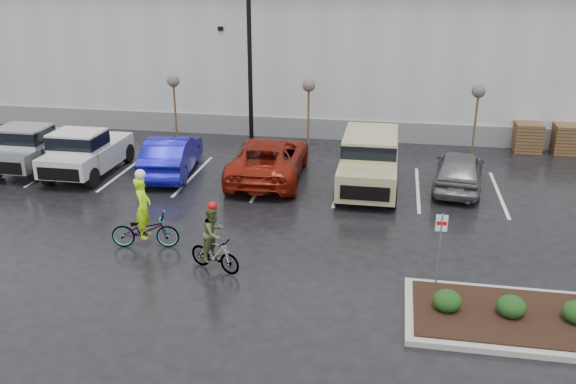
% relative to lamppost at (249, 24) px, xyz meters
% --- Properties ---
extents(ground, '(120.00, 120.00, 0.00)m').
position_rel_lamppost_xyz_m(ground, '(4.00, -12.00, -5.69)').
color(ground, black).
rests_on(ground, ground).
extents(warehouse, '(60.50, 15.50, 7.20)m').
position_rel_lamppost_xyz_m(warehouse, '(4.00, 9.99, -2.04)').
color(warehouse, silver).
rests_on(warehouse, ground).
extents(wooded_ridge, '(80.00, 25.00, 6.00)m').
position_rel_lamppost_xyz_m(wooded_ridge, '(4.00, 33.00, -2.69)').
color(wooded_ridge, '#1C3817').
rests_on(wooded_ridge, ground).
extents(lamppost, '(0.50, 1.00, 9.22)m').
position_rel_lamppost_xyz_m(lamppost, '(0.00, 0.00, 0.00)').
color(lamppost, black).
rests_on(lamppost, ground).
extents(sapling_west, '(0.60, 0.60, 3.20)m').
position_rel_lamppost_xyz_m(sapling_west, '(-4.00, 1.00, -2.96)').
color(sapling_west, '#4B3A1E').
rests_on(sapling_west, ground).
extents(sapling_mid, '(0.60, 0.60, 3.20)m').
position_rel_lamppost_xyz_m(sapling_mid, '(2.50, 1.00, -2.96)').
color(sapling_mid, '#4B3A1E').
rests_on(sapling_mid, ground).
extents(sapling_east, '(0.60, 0.60, 3.20)m').
position_rel_lamppost_xyz_m(sapling_east, '(10.00, 1.00, -2.96)').
color(sapling_east, '#4B3A1E').
rests_on(sapling_east, ground).
extents(pallet_stack_a, '(1.20, 1.20, 1.35)m').
position_rel_lamppost_xyz_m(pallet_stack_a, '(12.50, 2.00, -5.01)').
color(pallet_stack_a, '#4B3A1E').
rests_on(pallet_stack_a, ground).
extents(pallet_stack_b, '(1.20, 1.20, 1.35)m').
position_rel_lamppost_xyz_m(pallet_stack_b, '(14.20, 2.00, -5.01)').
color(pallet_stack_b, '#4B3A1E').
rests_on(pallet_stack_b, ground).
extents(curb_island, '(8.00, 3.00, 0.15)m').
position_rel_lamppost_xyz_m(curb_island, '(11.00, -13.00, -5.61)').
color(curb_island, gray).
rests_on(curb_island, ground).
extents(mulch_bed, '(7.60, 2.60, 0.04)m').
position_rel_lamppost_xyz_m(mulch_bed, '(11.00, -13.00, -5.52)').
color(mulch_bed, black).
rests_on(mulch_bed, curb_island).
extents(shrub_a, '(0.70, 0.70, 0.52)m').
position_rel_lamppost_xyz_m(shrub_a, '(8.00, -13.00, -5.27)').
color(shrub_a, '#1A3512').
rests_on(shrub_a, curb_island).
extents(shrub_b, '(0.70, 0.70, 0.52)m').
position_rel_lamppost_xyz_m(shrub_b, '(9.50, -13.00, -5.27)').
color(shrub_b, '#1A3512').
rests_on(shrub_b, curb_island).
extents(fire_lane_sign, '(0.30, 0.05, 2.20)m').
position_rel_lamppost_xyz_m(fire_lane_sign, '(7.80, -11.80, -4.28)').
color(fire_lane_sign, gray).
rests_on(fire_lane_sign, ground).
extents(pickup_silver, '(2.10, 5.20, 1.96)m').
position_rel_lamppost_xyz_m(pickup_silver, '(-8.33, -3.91, -4.71)').
color(pickup_silver, '#A9ADB1').
rests_on(pickup_silver, ground).
extents(pickup_white, '(2.10, 5.20, 1.96)m').
position_rel_lamppost_xyz_m(pickup_white, '(-5.78, -4.24, -4.71)').
color(pickup_white, beige).
rests_on(pickup_white, ground).
extents(car_blue, '(2.36, 5.07, 1.61)m').
position_rel_lamppost_xyz_m(car_blue, '(-2.43, -3.87, -4.88)').
color(car_blue, '#0E0D93').
rests_on(car_blue, ground).
extents(car_red, '(3.00, 6.03, 1.64)m').
position_rel_lamppost_xyz_m(car_red, '(1.60, -3.71, -4.86)').
color(car_red, maroon).
rests_on(car_red, ground).
extents(suv_tan, '(2.20, 5.10, 2.06)m').
position_rel_lamppost_xyz_m(suv_tan, '(5.61, -4.29, -4.66)').
color(suv_tan, tan).
rests_on(suv_tan, ground).
extents(car_grey, '(2.31, 4.57, 1.49)m').
position_rel_lamppost_xyz_m(car_grey, '(9.01, -3.60, -4.94)').
color(car_grey, slate).
rests_on(car_grey, ground).
extents(cyclist_hivis, '(2.15, 1.05, 2.49)m').
position_rel_lamppost_xyz_m(cyclist_hivis, '(-0.79, -10.62, -4.92)').
color(cyclist_hivis, '#3F3F44').
rests_on(cyclist_hivis, ground).
extents(cyclist_olive, '(1.66, 1.01, 2.08)m').
position_rel_lamppost_xyz_m(cyclist_olive, '(1.72, -11.71, -4.91)').
color(cyclist_olive, '#3F3F44').
rests_on(cyclist_olive, ground).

